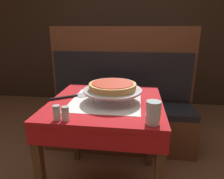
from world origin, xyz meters
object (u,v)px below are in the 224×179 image
Objects in this scene: pizza_pan_stand at (113,91)px; pizza_server at (74,96)px; deep_dish_pizza at (113,86)px; condiment_caddy at (146,61)px; pepper_shaker at (66,114)px; water_glass_near at (153,113)px; dining_table_front at (106,113)px; dining_table_rear at (147,72)px; booth_bench at (120,112)px; salt_shaker at (57,113)px.

pizza_pan_stand is 1.39× the size of pizza_server.
pizza_server is (-0.29, 0.04, -0.10)m from deep_dish_pizza.
deep_dish_pizza is at bearing -100.72° from condiment_caddy.
deep_dish_pizza is 0.31m from pizza_server.
pizza_pan_stand reaches higher than pepper_shaker.
pepper_shaker is (-0.46, -0.02, -0.02)m from water_glass_near.
condiment_caddy reaches higher than dining_table_front.
pizza_pan_stand is 1.25× the size of deep_dish_pizza.
pizza_pan_stand is 0.41m from water_glass_near.
water_glass_near is (-0.05, -1.87, 0.18)m from dining_table_rear.
pizza_pan_stand is (0.05, 0.01, 0.17)m from dining_table_front.
booth_bench reaches higher than dining_table_front.
salt_shaker is (-0.26, -0.34, -0.06)m from deep_dish_pizza.
booth_bench reaches higher than pizza_pan_stand.
pizza_server is 1.58× the size of condiment_caddy.
pizza_pan_stand is at bearing -89.18° from booth_bench.
booth_bench is 0.86m from deep_dish_pizza.
pizza_server is (-0.28, -0.66, 0.39)m from booth_bench.
salt_shaker is at bearing -127.24° from pizza_pan_stand.
water_glass_near is 1.56× the size of pepper_shaker.
dining_table_rear is at bearing 88.59° from water_glass_near.
pizza_pan_stand is 0.40m from pepper_shaker.
deep_dish_pizza reaches higher than dining_table_rear.
pepper_shaker is 0.44× the size of condiment_caddy.
dining_table_front is 6.20× the size of water_glass_near.
condiment_caddy is (0.54, 1.82, 0.01)m from salt_shaker.
condiment_caddy reaches higher than pizza_pan_stand.
dining_table_front is 0.50× the size of booth_bench.
water_glass_near is (0.30, -0.32, 0.16)m from dining_table_front.
deep_dish_pizza reaches higher than dining_table_front.
pizza_pan_stand is 0.43m from salt_shaker.
condiment_caddy is (0.57, 1.43, 0.04)m from pizza_server.
pizza_server is at bearing 94.49° from salt_shaker.
dining_table_front is 9.64× the size of pepper_shaker.
booth_bench is 3.87× the size of pizza_pan_stand.
dining_table_rear is at bearing 68.61° from pizza_server.
water_glass_near is (0.54, -0.37, 0.06)m from pizza_server.
dining_table_front is 0.21m from deep_dish_pizza.
booth_bench is at bearing 90.82° from pizza_pan_stand.
salt_shaker reaches higher than dining_table_rear.
pizza_server is 2.32× the size of water_glass_near.
pepper_shaker is at bearing -177.38° from water_glass_near.
condiment_caddy reaches higher than water_glass_near.
dining_table_front is 0.42m from salt_shaker.
dining_table_front is 1.92× the size of pizza_pan_stand.
pizza_pan_stand is 0.30m from pizza_server.
pepper_shaker reaches higher than dining_table_front.
booth_bench is (-0.31, -0.84, -0.27)m from dining_table_rear.
condiment_caddy is (0.32, 1.48, 0.14)m from dining_table_front.
dining_table_front is 2.68× the size of pizza_server.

